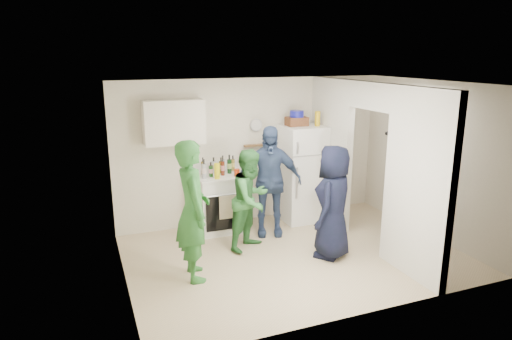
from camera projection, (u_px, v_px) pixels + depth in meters
The scene contains 36 objects.
floor at pixel (294, 255), 6.74m from camera, with size 4.80×4.80×0.00m, color #CBB88F.
wall_back at pixel (253, 150), 7.96m from camera, with size 4.80×4.80×0.00m, color silver.
wall_front at pixel (366, 211), 4.90m from camera, with size 4.80×4.80×0.00m, color silver.
wall_left at pixel (120, 192), 5.58m from camera, with size 3.40×3.40×0.00m, color silver.
wall_right at pixel (431, 160), 7.28m from camera, with size 3.40×3.40×0.00m, color silver.
ceiling at pixel (298, 84), 6.12m from camera, with size 4.80×4.80×0.00m, color white.
partition_pier_back at pixel (330, 152), 7.85m from camera, with size 0.12×1.20×2.50m, color silver.
partition_pier_front at pixel (418, 185), 5.86m from camera, with size 0.12×1.20×2.50m, color silver.
partition_header at pixel (372, 96), 6.59m from camera, with size 0.12×1.00×0.40m, color silver.
stove at pixel (221, 202), 7.61m from camera, with size 0.81×0.67×0.96m, color white.
upper_cabinet at pixel (174, 122), 7.16m from camera, with size 0.95×0.34×0.70m, color silver.
fridge at pixel (302, 173), 8.02m from camera, with size 0.70×0.68×1.69m, color white.
wicker_basket at pixel (297, 121), 7.80m from camera, with size 0.35×0.25×0.15m, color brown.
blue_bowl at pixel (297, 114), 7.77m from camera, with size 0.24×0.24×0.11m, color #151792.
yellow_cup_stack_top at pixel (317, 119), 7.76m from camera, with size 0.09×0.09×0.25m, color gold.
wall_clock at pixel (256, 125), 7.85m from camera, with size 0.22×0.22×0.03m, color white.
spice_shelf at pixel (254, 145), 7.89m from camera, with size 0.35×0.08×0.03m, color olive.
nook_window at pixel (424, 133), 7.35m from camera, with size 0.03×0.70×0.80m, color black.
nook_window_frame at pixel (423, 133), 7.35m from camera, with size 0.04×0.76×0.86m, color white.
nook_valance at pixel (424, 111), 7.25m from camera, with size 0.04×0.82×0.18m, color white.
yellow_cup_stack_stove at pixel (217, 171), 7.22m from camera, with size 0.09×0.09×0.25m, color yellow.
red_cup at pixel (237, 173), 7.37m from camera, with size 0.09×0.09×0.12m, color red.
person_green_left at pixel (193, 211), 5.88m from camera, with size 0.68×0.44×1.86m, color #31772F.
person_green_center at pixel (251, 200), 6.84m from camera, with size 0.75×0.58×1.54m, color #3B873F.
person_denim at pixel (269, 181), 7.34m from camera, with size 1.06×0.44×1.81m, color navy.
person_navy at pixel (333, 202), 6.54m from camera, with size 0.81×0.53×1.66m, color black.
person_nook at pixel (404, 176), 7.48m from camera, with size 1.22×0.70×1.88m, color black.
bottle_a at pixel (203, 166), 7.46m from camera, with size 0.06×0.06×0.29m, color brown.
bottle_b at pixel (211, 169), 7.34m from camera, with size 0.07×0.07×0.24m, color #153F18.
bottle_c at pixel (214, 165), 7.55m from camera, with size 0.07×0.07×0.27m, color silver.
bottle_d at pixel (223, 166), 7.42m from camera, with size 0.06×0.06×0.30m, color maroon.
bottle_e at pixel (223, 164), 7.65m from camera, with size 0.07×0.07×0.28m, color #A1A5B2.
bottle_f at pixel (229, 164), 7.54m from camera, with size 0.07×0.07×0.31m, color #133618.
bottle_g at pixel (233, 163), 7.69m from camera, with size 0.06×0.06×0.27m, color olive.
bottle_h at pixel (204, 169), 7.24m from camera, with size 0.08×0.08×0.31m, color #8F9399.
bottle_i at pixel (221, 165), 7.56m from camera, with size 0.07×0.07×0.26m, color #58440F.
Camera 1 is at (-2.79, -5.58, 2.90)m, focal length 32.00 mm.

